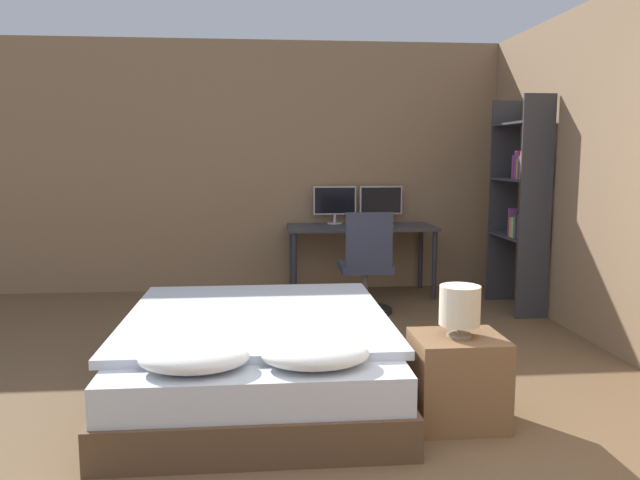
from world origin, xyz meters
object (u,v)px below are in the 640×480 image
object	(u,v)px
desk	(361,234)
computer_mouse	(390,226)
bedside_lamp	(460,306)
monitor_right	(381,202)
nightstand	(457,380)
bed	(257,354)
bookshelf	(522,197)
keyboard	(365,228)
office_chair	(366,273)
monitor_left	(335,202)

from	to	relation	value
desk	computer_mouse	distance (m)	0.37
bedside_lamp	desk	world-z (taller)	bedside_lamp
monitor_right	computer_mouse	distance (m)	0.51
bedside_lamp	computer_mouse	distance (m)	3.03
nightstand	bed	bearing A→B (deg)	152.35
bookshelf	bed	bearing A→B (deg)	-143.32
keyboard	computer_mouse	size ratio (longest dim) A/B	5.07
monitor_right	office_chair	bearing A→B (deg)	-107.81
desk	bedside_lamp	bearing A→B (deg)	-89.50
monitor_right	keyboard	size ratio (longest dim) A/B	1.31
keyboard	monitor_right	bearing A→B (deg)	61.01
bookshelf	desk	bearing A→B (deg)	149.63
computer_mouse	bookshelf	world-z (taller)	bookshelf
bed	keyboard	size ratio (longest dim) A/B	5.90
monitor_left	monitor_right	size ratio (longest dim) A/B	1.00
bedside_lamp	monitor_left	size ratio (longest dim) A/B	0.61
bed	nightstand	bearing A→B (deg)	-27.65
nightstand	office_chair	size ratio (longest dim) A/B	0.51
bed	keyboard	xyz separation A→B (m)	(1.08, 2.44, 0.51)
bedside_lamp	keyboard	bearing A→B (deg)	90.54
computer_mouse	office_chair	world-z (taller)	office_chair
bedside_lamp	office_chair	xyz separation A→B (m)	(-0.11, 2.44, -0.27)
desk	monitor_left	world-z (taller)	monitor_left
computer_mouse	nightstand	bearing A→B (deg)	-94.52
monitor_right	monitor_left	bearing A→B (deg)	180.00
monitor_right	office_chair	world-z (taller)	monitor_right
monitor_left	monitor_right	bearing A→B (deg)	0.00
monitor_right	keyboard	distance (m)	0.57
bed	computer_mouse	bearing A→B (deg)	61.07
monitor_right	office_chair	distance (m)	1.24
bedside_lamp	bookshelf	xyz separation A→B (m)	(1.37, 2.43, 0.42)
bed	monitor_left	bearing A→B (deg)	74.07
computer_mouse	bedside_lamp	bearing A→B (deg)	-94.52
computer_mouse	bookshelf	distance (m)	1.32
monitor_left	computer_mouse	size ratio (longest dim) A/B	6.64
computer_mouse	bookshelf	xyz separation A→B (m)	(1.13, -0.59, 0.33)
bed	monitor_left	size ratio (longest dim) A/B	4.50
bed	monitor_right	xyz separation A→B (m)	(1.33, 2.90, 0.74)
bed	computer_mouse	distance (m)	2.84
bed	desk	distance (m)	2.91
bed	bedside_lamp	bearing A→B (deg)	-27.65
office_chair	desk	bearing A→B (deg)	84.38
keyboard	office_chair	size ratio (longest dim) A/B	0.37
monitor_right	computer_mouse	xyz separation A→B (m)	(0.01, -0.46, -0.22)
desk	monitor_left	distance (m)	0.47
keyboard	office_chair	bearing A→B (deg)	-97.81
nightstand	monitor_right	distance (m)	3.56
desk	computer_mouse	size ratio (longest dim) A/B	22.10
monitor_left	desk	bearing A→B (deg)	-42.28
bed	monitor_right	size ratio (longest dim) A/B	4.50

